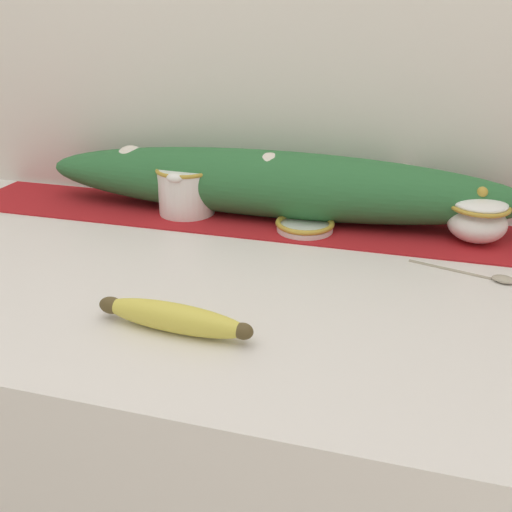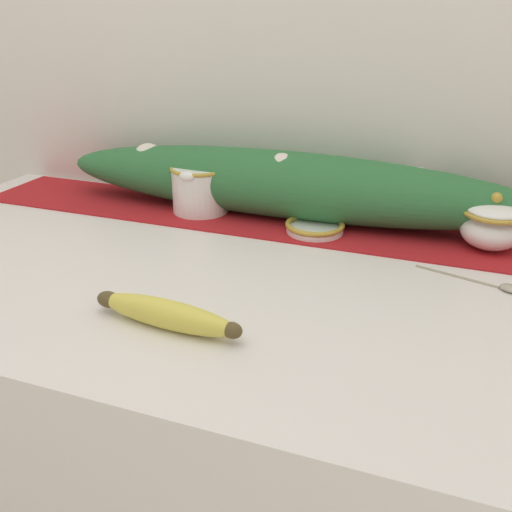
% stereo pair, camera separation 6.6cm
% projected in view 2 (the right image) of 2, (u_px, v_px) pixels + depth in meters
% --- Properties ---
extents(countertop, '(1.46, 0.73, 0.87)m').
position_uv_depth(countertop, '(235.00, 471.00, 1.12)').
color(countertop, silver).
rests_on(countertop, ground_plane).
extents(back_wall, '(2.26, 0.04, 2.40)m').
position_uv_depth(back_wall, '(302.00, 46.00, 1.14)').
color(back_wall, silver).
rests_on(back_wall, ground_plane).
extents(table_runner, '(1.34, 0.20, 0.00)m').
position_uv_depth(table_runner, '(279.00, 222.00, 1.16)').
color(table_runner, '#A8191E').
rests_on(table_runner, countertop).
extents(cream_pitcher, '(0.12, 0.14, 0.10)m').
position_uv_depth(cream_pitcher, '(200.00, 187.00, 1.20)').
color(cream_pitcher, white).
rests_on(cream_pitcher, countertop).
extents(sugar_bowl, '(0.11, 0.11, 0.10)m').
position_uv_depth(sugar_bowl, '(492.00, 224.00, 1.01)').
color(sugar_bowl, white).
rests_on(sugar_bowl, countertop).
extents(small_dish, '(0.12, 0.12, 0.02)m').
position_uv_depth(small_dish, '(315.00, 227.00, 1.10)').
color(small_dish, white).
rests_on(small_dish, countertop).
extents(banana, '(0.23, 0.06, 0.04)m').
position_uv_depth(banana, '(166.00, 314.00, 0.78)').
color(banana, '#DBCC4C').
rests_on(banana, countertop).
extents(spoon, '(0.17, 0.06, 0.01)m').
position_uv_depth(spoon, '(502.00, 286.00, 0.89)').
color(spoon, '#A89E89').
rests_on(spoon, countertop).
extents(poinsettia_garland, '(1.01, 0.15, 0.14)m').
position_uv_depth(poinsettia_garland, '(284.00, 184.00, 1.16)').
color(poinsettia_garland, '#2D6B38').
rests_on(poinsettia_garland, countertop).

